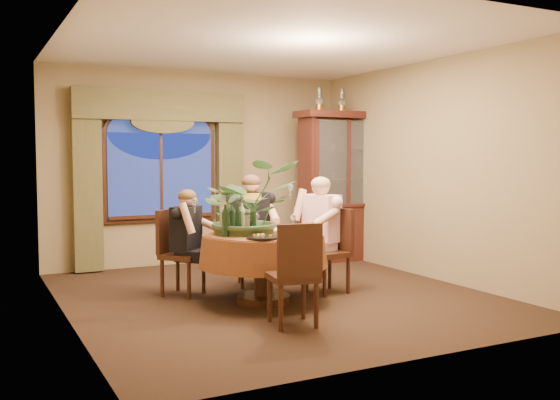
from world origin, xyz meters
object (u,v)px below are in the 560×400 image
dining_table (263,268)px  wine_bottle_1 (238,219)px  oil_lamp_center (342,100)px  wine_bottle_5 (242,218)px  wine_bottle_0 (225,221)px  person_back (186,243)px  oil_lamp_left (319,99)px  stoneware_vase (249,221)px  chair_right (327,251)px  chair_back_right (255,246)px  person_pink (322,233)px  oil_lamp_right (363,102)px  wine_bottle_3 (253,219)px  centerpiece_plant (247,172)px  wine_bottle_2 (223,218)px  chair_front_left (293,274)px  wine_bottle_4 (232,218)px  olive_bowl (267,231)px  chair_back (183,253)px  china_cabinet (341,186)px  person_scarf (251,230)px

dining_table → wine_bottle_1: (-0.31, -0.04, 0.54)m
oil_lamp_center → wine_bottle_5: 3.48m
wine_bottle_0 → wine_bottle_5: size_ratio=1.00×
wine_bottle_1 → person_back: bearing=114.5°
oil_lamp_left → stoneware_vase: oil_lamp_left is taller
chair_right → chair_back_right: size_ratio=1.00×
dining_table → person_pink: 0.98m
dining_table → oil_lamp_center: 3.63m
oil_lamp_right → wine_bottle_3: (-2.80, -2.08, -1.49)m
wine_bottle_0 → person_pink: bearing=14.9°
centerpiece_plant → wine_bottle_2: centerpiece_plant is taller
wine_bottle_0 → wine_bottle_1: 0.17m
oil_lamp_center → chair_front_left: (-2.40, -2.94, -1.93)m
wine_bottle_4 → wine_bottle_1: bearing=-94.1°
olive_bowl → chair_back: bearing=131.4°
china_cabinet → wine_bottle_0: bearing=-142.6°
oil_lamp_center → wine_bottle_1: (-2.56, -2.03, -1.49)m
oil_lamp_right → olive_bowl: bearing=-142.1°
wine_bottle_0 → wine_bottle_4: 0.31m
wine_bottle_2 → wine_bottle_3: 0.33m
stoneware_vase → wine_bottle_1: size_ratio=0.75×
wine_bottle_2 → wine_bottle_4: same height
chair_right → chair_front_left: same height
oil_lamp_right → wine_bottle_3: bearing=-143.3°
wine_bottle_0 → chair_right: bearing=7.8°
china_cabinet → wine_bottle_0: china_cabinet is taller
oil_lamp_center → wine_bottle_2: size_ratio=1.03×
person_back → stoneware_vase: size_ratio=4.87×
oil_lamp_left → olive_bowl: size_ratio=2.14×
china_cabinet → wine_bottle_4: bearing=-144.4°
wine_bottle_1 → wine_bottle_0: bearing=-164.3°
oil_lamp_left → person_scarf: (-1.63, -1.16, -1.73)m
chair_back → chair_front_left: 1.75m
wine_bottle_3 → wine_bottle_4: same height
person_pink → chair_right: bearing=153.2°
wine_bottle_4 → chair_back: bearing=123.2°
wine_bottle_0 → wine_bottle_4: size_ratio=1.00×
wine_bottle_3 → centerpiece_plant: bearing=83.8°
chair_back_right → oil_lamp_left: bearing=-125.3°
oil_lamp_center → person_pink: (-1.36, -1.72, -1.74)m
oil_lamp_right → wine_bottle_0: (-3.11, -2.08, -1.49)m
dining_table → wine_bottle_4: 0.64m
wine_bottle_1 → wine_bottle_5: (0.08, 0.10, 0.00)m
wine_bottle_4 → person_back: bearing=124.2°
oil_lamp_right → person_scarf: oil_lamp_right is taller
person_scarf → stoneware_vase: bearing=79.9°
stoneware_vase → wine_bottle_2: (-0.29, 0.02, 0.04)m
oil_lamp_left → person_scarf: 2.64m
oil_lamp_left → olive_bowl: (-1.84, -2.03, -1.63)m
chair_right → wine_bottle_4: size_ratio=2.91×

